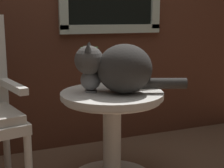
% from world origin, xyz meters
% --- Properties ---
extents(wicker_side_table, '(0.64, 0.64, 0.60)m').
position_xyz_m(wicker_side_table, '(0.12, 0.09, 0.40)').
color(wicker_side_table, silver).
rests_on(wicker_side_table, ground_plane).
extents(cat, '(0.65, 0.40, 0.31)m').
position_xyz_m(cat, '(0.16, 0.04, 0.75)').
color(cat, '#33302D').
rests_on(cat, wicker_side_table).
extents(pewter_vase_with_ivy, '(0.13, 0.13, 0.28)m').
position_xyz_m(pewter_vase_with_ivy, '(0.00, 0.14, 0.69)').
color(pewter_vase_with_ivy, gray).
rests_on(pewter_vase_with_ivy, wicker_side_table).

